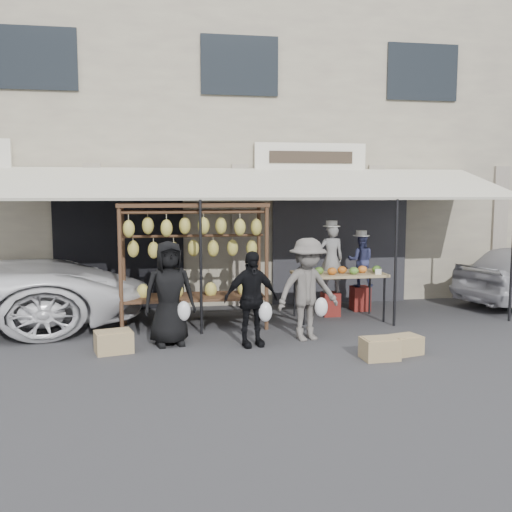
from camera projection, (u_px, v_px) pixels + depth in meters
The scene contains 15 objects.
ground_plane at pixel (271, 349), 8.84m from camera, with size 90.00×90.00×0.00m, color #2D2D30.
shophouse at pixel (224, 144), 14.79m from camera, with size 24.00×6.15×7.30m.
awning at pixel (249, 184), 10.78m from camera, with size 10.00×2.35×2.92m.
banana_rack at pixel (194, 241), 10.07m from camera, with size 2.60×0.90×2.24m.
produce_table at pixel (339, 274), 10.78m from camera, with size 1.70×0.90×1.04m.
vendor_left at pixel (331, 259), 11.10m from camera, with size 0.49×0.32×1.33m, color gray.
vendor_right at pixel (361, 260), 11.62m from camera, with size 0.52×0.41×1.08m, color navy.
customer_left at pixel (169, 293), 9.01m from camera, with size 0.81×0.53×1.67m, color black.
customer_mid at pixel (251, 299), 8.95m from camera, with size 0.89×0.37×1.51m, color black.
customer_right at pixel (308, 289), 9.31m from camera, with size 1.09×0.63×1.68m, color #625D57.
stool_left at pixel (330, 304), 11.20m from camera, with size 0.33×0.33×0.46m, color maroon.
stool_right at pixel (360, 298), 11.71m from camera, with size 0.35×0.35×0.49m, color maroon.
crate_near_a at pixel (380, 349), 8.31m from camera, with size 0.51×0.39×0.31m, color tan.
crate_near_b at pixel (405, 345), 8.58m from camera, with size 0.46×0.35×0.28m, color tan.
crate_far at pixel (114, 342), 8.66m from camera, with size 0.54×0.41×0.33m, color tan.
Camera 1 is at (-1.67, -8.46, 2.44)m, focal length 40.00 mm.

